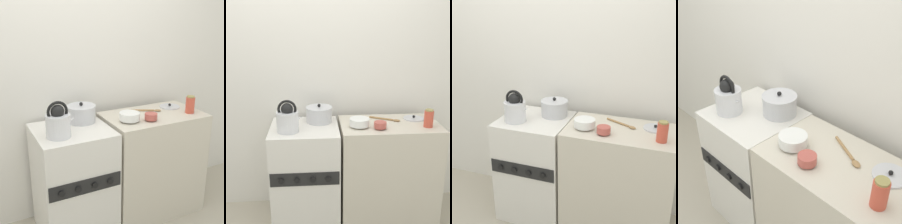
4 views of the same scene
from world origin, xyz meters
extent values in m
cube|color=silver|center=(0.00, 0.60, 1.25)|extent=(7.00, 0.06, 2.50)
cube|color=silver|center=(0.00, 0.27, 0.44)|extent=(0.56, 0.53, 0.88)
cube|color=black|center=(0.00, 0.00, 0.54)|extent=(0.53, 0.01, 0.11)
cylinder|color=black|center=(-0.18, -0.01, 0.54)|extent=(0.04, 0.02, 0.04)
cylinder|color=black|center=(-0.06, -0.01, 0.54)|extent=(0.04, 0.02, 0.04)
cylinder|color=black|center=(0.06, -0.01, 0.54)|extent=(0.04, 0.02, 0.04)
cylinder|color=black|center=(0.18, -0.01, 0.54)|extent=(0.04, 0.02, 0.04)
cube|color=beige|center=(0.71, 0.25, 0.45)|extent=(0.82, 0.50, 0.89)
cylinder|color=silver|center=(-0.13, 0.17, 0.96)|extent=(0.17, 0.17, 0.16)
sphere|color=black|center=(-0.13, 0.17, 1.06)|extent=(0.09, 0.09, 0.09)
torus|color=black|center=(-0.13, 0.17, 1.06)|extent=(0.15, 0.02, 0.15)
cone|color=silver|center=(-0.04, 0.17, 0.98)|extent=(0.09, 0.04, 0.07)
cylinder|color=silver|center=(0.13, 0.38, 0.93)|extent=(0.22, 0.22, 0.12)
cylinder|color=silver|center=(0.13, 0.38, 1.00)|extent=(0.23, 0.23, 0.01)
sphere|color=black|center=(0.13, 0.38, 1.02)|extent=(0.03, 0.03, 0.03)
cylinder|color=white|center=(0.44, 0.19, 0.90)|extent=(0.07, 0.07, 0.01)
cylinder|color=white|center=(0.44, 0.19, 0.93)|extent=(0.16, 0.16, 0.06)
cylinder|color=#B75147|center=(0.60, 0.13, 0.90)|extent=(0.04, 0.04, 0.01)
cylinder|color=#B75147|center=(0.60, 0.13, 0.93)|extent=(0.10, 0.10, 0.05)
cylinder|color=#CC4C38|center=(1.00, 0.15, 0.96)|extent=(0.07, 0.07, 0.13)
cylinder|color=#998C4C|center=(1.00, 0.15, 1.03)|extent=(0.06, 0.06, 0.01)
cylinder|color=silver|center=(0.94, 0.35, 0.90)|extent=(0.18, 0.18, 0.01)
sphere|color=black|center=(0.94, 0.35, 0.91)|extent=(0.02, 0.02, 0.02)
cylinder|color=#A37A4C|center=(0.66, 0.36, 0.90)|extent=(0.19, 0.11, 0.02)
ellipsoid|color=#A37A4C|center=(0.78, 0.30, 0.90)|extent=(0.07, 0.06, 0.02)
camera|label=1|loc=(-0.68, -1.78, 1.72)|focal=50.00mm
camera|label=2|loc=(0.08, -2.15, 1.75)|focal=50.00mm
camera|label=3|loc=(1.02, -1.86, 1.83)|focal=50.00mm
camera|label=4|loc=(1.40, -0.79, 1.93)|focal=50.00mm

